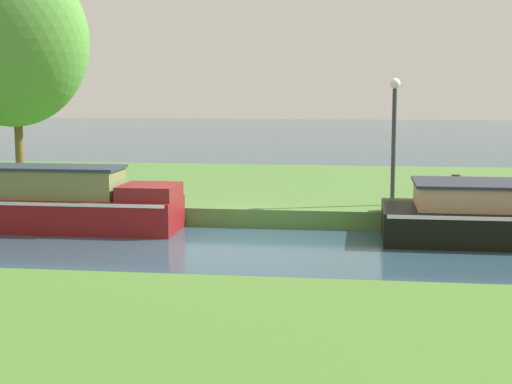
{
  "coord_description": "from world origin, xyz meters",
  "views": [
    {
      "loc": [
        2.5,
        -14.72,
        3.07
      ],
      "look_at": [
        0.31,
        1.2,
        0.9
      ],
      "focal_mm": 54.86,
      "sensor_mm": 36.0,
      "label": 1
    }
  ],
  "objects": [
    {
      "name": "lamp_post",
      "position": [
        3.17,
        3.13,
        2.2
      ],
      "size": [
        0.24,
        0.24,
        2.86
      ],
      "color": "#333338",
      "rests_on": "riverbank_far"
    },
    {
      "name": "riverbank_far",
      "position": [
        0.0,
        7.0,
        0.2
      ],
      "size": [
        72.0,
        10.0,
        0.4
      ],
      "primitive_type": "cube",
      "color": "#487132",
      "rests_on": "ground_plane"
    },
    {
      "name": "mooring_post_near",
      "position": [
        4.5,
        2.49,
        0.79
      ],
      "size": [
        0.19,
        0.19,
        0.79
      ],
      "primitive_type": "cylinder",
      "color": "#523424",
      "rests_on": "riverbank_far"
    },
    {
      "name": "ground_plane",
      "position": [
        0.0,
        0.0,
        0.0
      ],
      "size": [
        120.0,
        120.0,
        0.0
      ],
      "primitive_type": "plane",
      "color": "#284351"
    },
    {
      "name": "willow_tree_left",
      "position": [
        -7.97,
        7.68,
        4.38
      ],
      "size": [
        4.78,
        3.29,
        6.51
      ],
      "color": "brown",
      "rests_on": "riverbank_far"
    },
    {
      "name": "maroon_narrowboat",
      "position": [
        -4.86,
        1.2,
        0.58
      ],
      "size": [
        7.31,
        1.54,
        1.38
      ],
      "color": "maroon",
      "rests_on": "ground_plane"
    }
  ]
}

